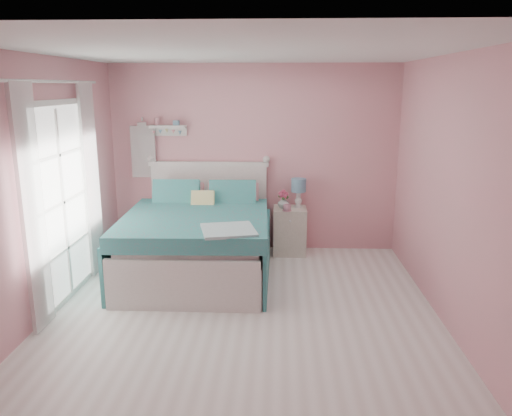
# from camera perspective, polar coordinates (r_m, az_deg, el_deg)

# --- Properties ---
(floor) EXTENTS (4.50, 4.50, 0.00)m
(floor) POSITION_cam_1_polar(r_m,az_deg,el_deg) (5.25, -1.47, -12.17)
(floor) COLOR silver
(floor) RESTS_ON ground
(room_shell) EXTENTS (4.50, 4.50, 4.50)m
(room_shell) POSITION_cam_1_polar(r_m,az_deg,el_deg) (4.77, -1.58, 5.19)
(room_shell) COLOR pink
(room_shell) RESTS_ON floor
(bed) EXTENTS (1.76, 2.20, 1.26)m
(bed) POSITION_cam_1_polar(r_m,az_deg,el_deg) (6.24, -6.59, -3.84)
(bed) COLOR silver
(bed) RESTS_ON floor
(nightstand) EXTENTS (0.45, 0.45, 0.65)m
(nightstand) POSITION_cam_1_polar(r_m,az_deg,el_deg) (7.00, 3.86, -2.58)
(nightstand) COLOR beige
(nightstand) RESTS_ON floor
(table_lamp) EXTENTS (0.20, 0.20, 0.41)m
(table_lamp) POSITION_cam_1_polar(r_m,az_deg,el_deg) (6.90, 4.89, 2.36)
(table_lamp) COLOR white
(table_lamp) RESTS_ON nightstand
(vase) EXTENTS (0.19, 0.19, 0.16)m
(vase) POSITION_cam_1_polar(r_m,az_deg,el_deg) (6.89, 3.14, 0.65)
(vase) COLOR silver
(vase) RESTS_ON nightstand
(teacup) EXTENTS (0.14, 0.14, 0.09)m
(teacup) POSITION_cam_1_polar(r_m,az_deg,el_deg) (6.74, 3.56, 0.03)
(teacup) COLOR #CB889E
(teacup) RESTS_ON nightstand
(roses) EXTENTS (0.14, 0.11, 0.12)m
(roses) POSITION_cam_1_polar(r_m,az_deg,el_deg) (6.86, 3.13, 1.60)
(roses) COLOR #C34265
(roses) RESTS_ON vase
(wall_shelf) EXTENTS (0.50, 0.15, 0.25)m
(wall_shelf) POSITION_cam_1_polar(r_m,az_deg,el_deg) (7.09, -10.03, 9.02)
(wall_shelf) COLOR silver
(wall_shelf) RESTS_ON room_shell
(hanging_dress) EXTENTS (0.34, 0.03, 0.72)m
(hanging_dress) POSITION_cam_1_polar(r_m,az_deg,el_deg) (7.20, -12.75, 6.29)
(hanging_dress) COLOR white
(hanging_dress) RESTS_ON room_shell
(french_door) EXTENTS (0.04, 1.32, 2.16)m
(french_door) POSITION_cam_1_polar(r_m,az_deg,el_deg) (5.74, -21.26, 0.53)
(french_door) COLOR silver
(french_door) RESTS_ON floor
(curtain_near) EXTENTS (0.04, 0.40, 2.32)m
(curtain_near) POSITION_cam_1_polar(r_m,az_deg,el_deg) (5.04, -24.18, -0.24)
(curtain_near) COLOR white
(curtain_near) RESTS_ON floor
(curtain_far) EXTENTS (0.04, 0.40, 2.32)m
(curtain_far) POSITION_cam_1_polar(r_m,az_deg,el_deg) (6.37, -18.28, 2.99)
(curtain_far) COLOR white
(curtain_far) RESTS_ON floor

